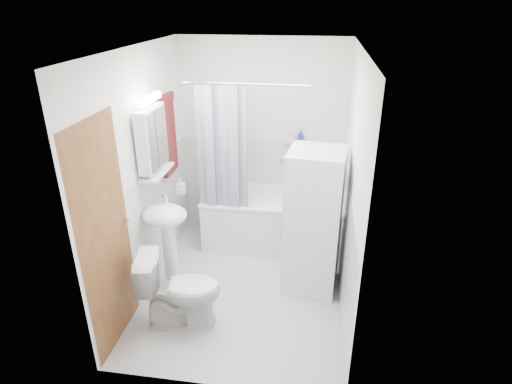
# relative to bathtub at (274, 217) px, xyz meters

# --- Properties ---
(floor) EXTENTS (2.60, 2.60, 0.00)m
(floor) POSITION_rel_bathtub_xyz_m (-0.20, -0.92, -0.35)
(floor) COLOR #B9B9BE
(floor) RESTS_ON ground
(room_walls) EXTENTS (2.60, 2.60, 2.60)m
(room_walls) POSITION_rel_bathtub_xyz_m (-0.20, -0.92, 1.14)
(room_walls) COLOR white
(room_walls) RESTS_ON ground
(wainscot) EXTENTS (1.98, 2.58, 2.58)m
(wainscot) POSITION_rel_bathtub_xyz_m (-0.20, -0.63, 0.25)
(wainscot) COLOR white
(wainscot) RESTS_ON ground
(door) EXTENTS (0.05, 2.00, 2.00)m
(door) POSITION_rel_bathtub_xyz_m (-1.15, -1.47, 0.65)
(door) COLOR brown
(door) RESTS_ON ground
(bathtub) EXTENTS (1.66, 0.78, 0.63)m
(bathtub) POSITION_rel_bathtub_xyz_m (0.00, 0.00, 0.00)
(bathtub) COLOR white
(bathtub) RESTS_ON ground
(tub_spout) EXTENTS (0.04, 0.12, 0.04)m
(tub_spout) POSITION_rel_bathtub_xyz_m (0.20, 0.33, 0.60)
(tub_spout) COLOR silver
(tub_spout) RESTS_ON room_walls
(curtain_rod) EXTENTS (1.84, 0.02, 0.02)m
(curtain_rod) POSITION_rel_bathtub_xyz_m (-0.00, -0.33, 1.65)
(curtain_rod) COLOR silver
(curtain_rod) RESTS_ON room_walls
(shower_curtain) EXTENTS (0.55, 0.02, 1.45)m
(shower_curtain) POSITION_rel_bathtub_xyz_m (-0.54, -0.33, 0.90)
(shower_curtain) COLOR #141448
(shower_curtain) RESTS_ON curtain_rod
(sink) EXTENTS (0.44, 0.37, 1.04)m
(sink) POSITION_rel_bathtub_xyz_m (-0.96, -1.06, 0.35)
(sink) COLOR white
(sink) RESTS_ON ground
(medicine_cabinet) EXTENTS (0.13, 0.50, 0.71)m
(medicine_cabinet) POSITION_rel_bathtub_xyz_m (-1.11, -0.82, 1.22)
(medicine_cabinet) COLOR white
(medicine_cabinet) RESTS_ON room_walls
(shelf) EXTENTS (0.18, 0.54, 0.02)m
(shelf) POSITION_rel_bathtub_xyz_m (-1.09, -0.82, 0.85)
(shelf) COLOR silver
(shelf) RESTS_ON room_walls
(shower_caddy) EXTENTS (0.22, 0.06, 0.02)m
(shower_caddy) POSITION_rel_bathtub_xyz_m (0.25, 0.32, 0.80)
(shower_caddy) COLOR silver
(shower_caddy) RESTS_ON room_walls
(towel) EXTENTS (0.07, 0.37, 0.89)m
(towel) POSITION_rel_bathtub_xyz_m (-1.14, -0.29, 1.09)
(towel) COLOR maroon
(towel) RESTS_ON room_walls
(washer_dryer) EXTENTS (0.59, 0.59, 1.50)m
(washer_dryer) POSITION_rel_bathtub_xyz_m (0.47, -0.79, 0.40)
(washer_dryer) COLOR white
(washer_dryer) RESTS_ON ground
(toilet) EXTENTS (0.80, 0.54, 0.72)m
(toilet) POSITION_rel_bathtub_xyz_m (-0.69, -1.55, 0.01)
(toilet) COLOR white
(toilet) RESTS_ON ground
(soap_pump) EXTENTS (0.08, 0.17, 0.08)m
(soap_pump) POSITION_rel_bathtub_xyz_m (-0.91, -0.67, 0.60)
(soap_pump) COLOR gray
(soap_pump) RESTS_ON sink
(shelf_bottle) EXTENTS (0.07, 0.18, 0.07)m
(shelf_bottle) POSITION_rel_bathtub_xyz_m (-1.09, -0.97, 0.90)
(shelf_bottle) COLOR gray
(shelf_bottle) RESTS_ON shelf
(shelf_cup) EXTENTS (0.10, 0.09, 0.10)m
(shelf_cup) POSITION_rel_bathtub_xyz_m (-1.09, -0.70, 0.91)
(shelf_cup) COLOR gray
(shelf_cup) RESTS_ON shelf
(shampoo_a) EXTENTS (0.13, 0.17, 0.13)m
(shampoo_a) POSITION_rel_bathtub_xyz_m (0.15, 0.32, 0.88)
(shampoo_a) COLOR gray
(shampoo_a) RESTS_ON shower_caddy
(shampoo_b) EXTENTS (0.08, 0.21, 0.08)m
(shampoo_b) POSITION_rel_bathtub_xyz_m (0.27, 0.32, 0.85)
(shampoo_b) COLOR navy
(shampoo_b) RESTS_ON shower_caddy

